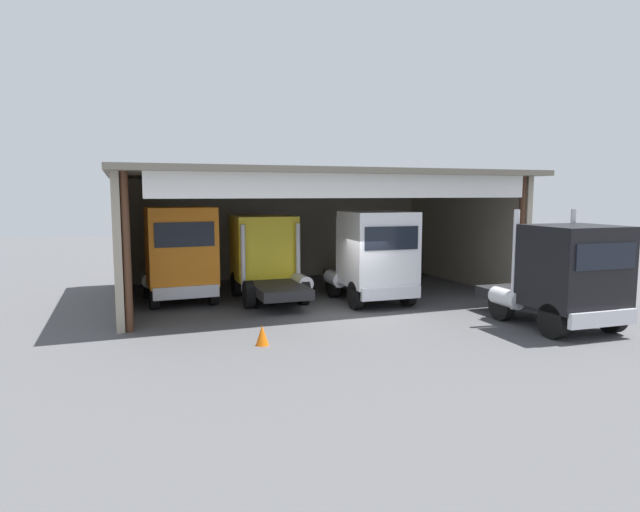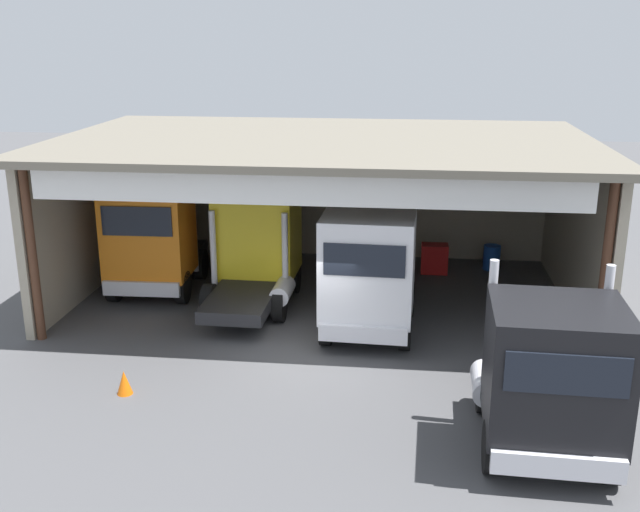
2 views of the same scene
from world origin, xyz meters
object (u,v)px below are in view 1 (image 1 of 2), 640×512
(truck_yellow_center_left_bay, at_px, (266,256))
(tool_cart, at_px, (359,268))
(truck_white_left_bay, at_px, (373,256))
(traffic_cone, at_px, (262,335))
(truck_black_center_bay, at_px, (565,275))
(truck_orange_yard_outside, at_px, (180,254))
(oil_drum, at_px, (389,266))

(truck_yellow_center_left_bay, relative_size, tool_cart, 5.06)
(truck_white_left_bay, xyz_separation_m, traffic_cone, (-5.32, -4.05, -1.53))
(truck_yellow_center_left_bay, distance_m, tool_cart, 6.52)
(truck_yellow_center_left_bay, bearing_deg, truck_white_left_bay, -32.97)
(truck_black_center_bay, xyz_separation_m, tool_cart, (-1.76, 11.22, -1.18))
(truck_orange_yard_outside, distance_m, traffic_cone, 6.94)
(truck_yellow_center_left_bay, bearing_deg, oil_drum, 29.03)
(truck_white_left_bay, bearing_deg, truck_yellow_center_left_bay, -32.01)
(truck_orange_yard_outside, bearing_deg, tool_cart, -161.95)
(truck_orange_yard_outside, height_order, truck_black_center_bay, truck_black_center_bay)
(truck_orange_yard_outside, bearing_deg, truck_black_center_bay, 140.88)
(tool_cart, bearing_deg, truck_black_center_bay, -81.09)
(traffic_cone, bearing_deg, truck_black_center_bay, -9.17)
(truck_orange_yard_outside, bearing_deg, truck_white_left_bay, 157.80)
(truck_orange_yard_outside, bearing_deg, oil_drum, -162.39)
(truck_yellow_center_left_bay, relative_size, truck_white_left_bay, 0.99)
(truck_black_center_bay, relative_size, oil_drum, 5.81)
(truck_white_left_bay, relative_size, oil_drum, 6.01)
(truck_white_left_bay, relative_size, truck_black_center_bay, 1.03)
(truck_white_left_bay, distance_m, truck_black_center_bay, 6.67)
(tool_cart, height_order, traffic_cone, tool_cart)
(truck_black_center_bay, height_order, traffic_cone, truck_black_center_bay)
(truck_orange_yard_outside, relative_size, truck_black_center_bay, 0.98)
(truck_black_center_bay, bearing_deg, truck_orange_yard_outside, -35.45)
(truck_orange_yard_outside, xyz_separation_m, oil_drum, (10.78, 3.78, -1.44))
(traffic_cone, bearing_deg, tool_cart, 53.19)
(truck_yellow_center_left_bay, height_order, traffic_cone, truck_yellow_center_left_bay)
(truck_orange_yard_outside, distance_m, truck_yellow_center_left_bay, 3.31)
(truck_black_center_bay, bearing_deg, truck_white_left_bay, -53.95)
(truck_orange_yard_outside, relative_size, truck_white_left_bay, 0.94)
(tool_cart, relative_size, traffic_cone, 1.79)
(truck_white_left_bay, bearing_deg, tool_cart, -106.95)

